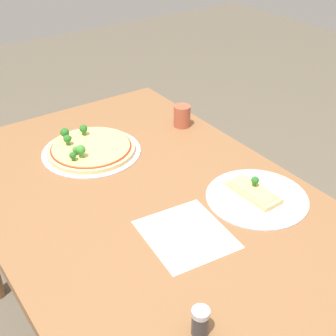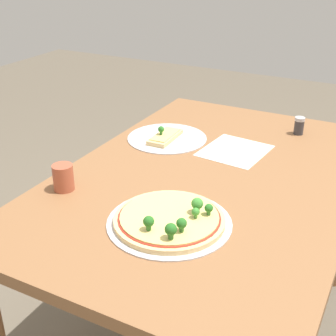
# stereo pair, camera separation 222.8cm
# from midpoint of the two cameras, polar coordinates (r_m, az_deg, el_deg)

# --- Properties ---
(dining_table) EXTENTS (1.35, 0.90, 0.75)m
(dining_table) POSITION_cam_midpoint_polar(r_m,az_deg,el_deg) (1.01, -30.35, -35.50)
(dining_table) COLOR brown
(dining_table) RESTS_ON ground_plane
(pizza_tray_whole) EXTENTS (0.34, 0.34, 0.07)m
(pizza_tray_whole) POSITION_cam_midpoint_polar(r_m,az_deg,el_deg) (0.93, -53.13, -42.42)
(pizza_tray_whole) COLOR silver
(pizza_tray_whole) RESTS_ON dining_table
(pizza_tray_slice) EXTENTS (0.30, 0.30, 0.06)m
(pizza_tray_slice) POSITION_cam_midpoint_polar(r_m,az_deg,el_deg) (1.15, -30.80, -18.73)
(pizza_tray_slice) COLOR silver
(pizza_tray_slice) RESTS_ON dining_table
(drinking_cup) EXTENTS (0.06, 0.06, 0.08)m
(drinking_cup) POSITION_cam_midpoint_polar(r_m,az_deg,el_deg) (1.16, -56.71, -26.40)
(drinking_cup) COLOR #AD5138
(drinking_cup) RESTS_ON dining_table
(condiment_shaker) EXTENTS (0.04, 0.04, 0.07)m
(condiment_shaker) POSITION_cam_midpoint_polar(r_m,az_deg,el_deg) (1.03, -2.59, -18.33)
(condiment_shaker) COLOR #333338
(condiment_shaker) RESTS_ON dining_table
(paper_menu) EXTENTS (0.26, 0.24, 0.00)m
(paper_menu) POSITION_cam_midpoint_polar(r_m,az_deg,el_deg) (0.99, -20.29, -25.26)
(paper_menu) COLOR silver
(paper_menu) RESTS_ON dining_table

